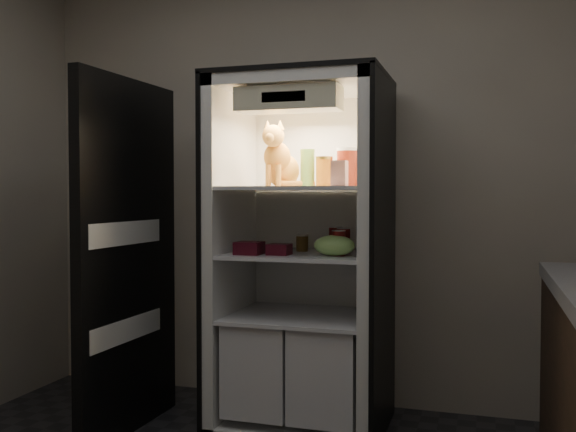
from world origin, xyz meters
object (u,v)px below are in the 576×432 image
at_px(pepper_jar, 348,167).
at_px(soda_can_b, 343,241).
at_px(salsa_jar, 324,172).
at_px(berry_box_left, 249,248).
at_px(parmesan_shaker, 307,168).
at_px(cream_carton, 339,173).
at_px(tabby_cat, 280,162).
at_px(mayo_tub, 327,175).
at_px(soda_can_a, 336,239).
at_px(refrigerator, 304,279).
at_px(soda_can_c, 339,243).
at_px(condiment_jar, 302,243).
at_px(berry_box_right, 279,249).
at_px(grape_bag, 334,245).

bearing_deg(pepper_jar, soda_can_b, -109.23).
height_order(salsa_jar, berry_box_left, salsa_jar).
xyz_separation_m(parmesan_shaker, cream_carton, (0.22, -0.21, -0.04)).
height_order(tabby_cat, pepper_jar, tabby_cat).
height_order(mayo_tub, soda_can_a, mayo_tub).
bearing_deg(refrigerator, mayo_tub, 46.54).
height_order(tabby_cat, soda_can_c, tabby_cat).
height_order(pepper_jar, condiment_jar, pepper_jar).
distance_m(cream_carton, condiment_jar, 0.52).
height_order(parmesan_shaker, mayo_tub, parmesan_shaker).
distance_m(salsa_jar, berry_box_left, 0.56).
bearing_deg(pepper_jar, parmesan_shaker, -170.11).
relative_size(cream_carton, soda_can_b, 0.95).
bearing_deg(berry_box_right, condiment_jar, 76.50).
height_order(parmesan_shaker, condiment_jar, parmesan_shaker).
bearing_deg(soda_can_c, mayo_tub, 114.72).
distance_m(grape_bag, berry_box_left, 0.44).
bearing_deg(soda_can_b, berry_box_left, -154.73).
relative_size(mayo_tub, soda_can_a, 0.97).
xyz_separation_m(mayo_tub, soda_can_b, (0.12, -0.13, -0.35)).
xyz_separation_m(pepper_jar, grape_bag, (-0.03, -0.20, -0.40)).
relative_size(soda_can_b, berry_box_right, 1.19).
distance_m(cream_carton, berry_box_right, 0.50).
height_order(refrigerator, salsa_jar, refrigerator).
height_order(refrigerator, pepper_jar, refrigerator).
bearing_deg(soda_can_a, salsa_jar, -124.70).
height_order(salsa_jar, cream_carton, salsa_jar).
relative_size(parmesan_shaker, pepper_jar, 0.98).
bearing_deg(mayo_tub, tabby_cat, -151.38).
xyz_separation_m(pepper_jar, berry_box_right, (-0.31, -0.23, -0.42)).
bearing_deg(berry_box_left, soda_can_a, 34.12).
bearing_deg(grape_bag, pepper_jar, 82.15).
distance_m(pepper_jar, berry_box_right, 0.57).
bearing_deg(parmesan_shaker, berry_box_left, -139.34).
distance_m(salsa_jar, berry_box_right, 0.48).
relative_size(refrigerator, soda_can_c, 14.70).
relative_size(salsa_jar, soda_can_a, 1.16).
distance_m(parmesan_shaker, soda_can_a, 0.41).
xyz_separation_m(cream_carton, soda_can_c, (-0.02, 0.07, -0.35)).
height_order(condiment_jar, berry_box_right, condiment_jar).
xyz_separation_m(pepper_jar, soda_can_c, (-0.01, -0.18, -0.39)).
bearing_deg(pepper_jar, grape_bag, -97.85).
relative_size(soda_can_a, soda_can_c, 1.06).
bearing_deg(soda_can_b, grape_bag, -94.74).
distance_m(tabby_cat, condiment_jar, 0.45).
height_order(soda_can_a, condiment_jar, soda_can_a).
distance_m(soda_can_a, grape_bag, 0.22).
bearing_deg(berry_box_left, condiment_jar, 51.06).
bearing_deg(grape_bag, soda_can_a, 101.27).
bearing_deg(parmesan_shaker, soda_can_a, 19.77).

